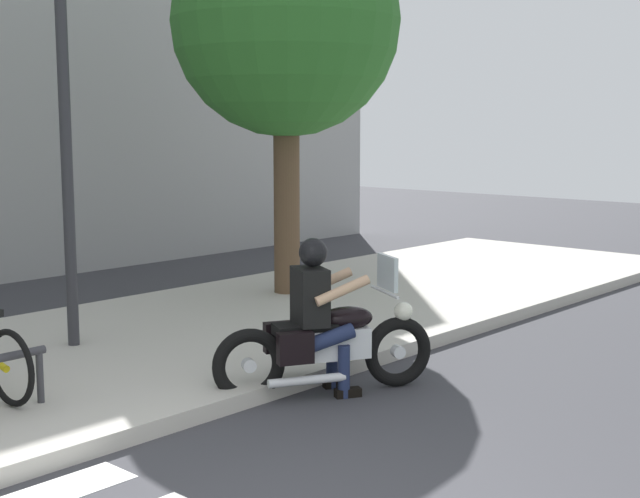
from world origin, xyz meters
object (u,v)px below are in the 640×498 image
(rider, at_px, (319,305))
(street_lamp, at_px, (65,122))
(motorcycle, at_px, (327,344))
(tree_near_rack, at_px, (286,23))

(rider, bearing_deg, street_lamp, 106.36)
(motorcycle, height_order, tree_near_rack, tree_near_rack)
(motorcycle, bearing_deg, street_lamp, 107.36)
(street_lamp, bearing_deg, rider, -73.64)
(tree_near_rack, bearing_deg, street_lamp, -173.74)
(tree_near_rack, bearing_deg, motorcycle, -130.76)
(rider, relative_size, street_lamp, 0.36)
(motorcycle, bearing_deg, tree_near_rack, 49.24)
(motorcycle, height_order, rider, rider)
(rider, distance_m, street_lamp, 3.33)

